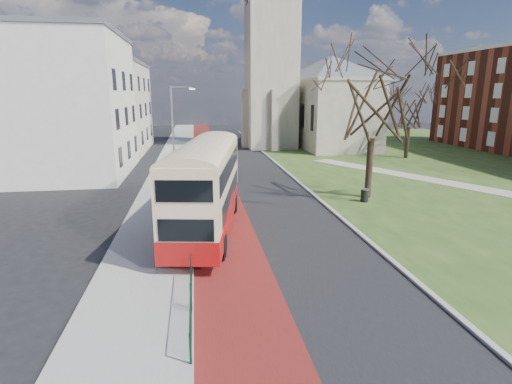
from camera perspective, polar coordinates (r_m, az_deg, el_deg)
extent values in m
plane|color=black|center=(19.58, -0.36, -8.66)|extent=(160.00, 160.00, 0.00)
cube|color=black|center=(38.84, -2.45, 2.78)|extent=(9.00, 120.00, 0.01)
cube|color=#591414|center=(38.65, -6.43, 2.65)|extent=(3.40, 120.00, 0.01)
cube|color=gray|center=(38.69, -12.07, 2.52)|extent=(4.00, 120.00, 0.12)
cube|color=#999993|center=(38.61, -9.11, 2.64)|extent=(0.25, 120.00, 0.13)
cube|color=#999993|center=(41.50, 3.59, 3.58)|extent=(0.25, 80.00, 0.13)
cube|color=#2C4418|center=(49.65, 26.70, 3.78)|extent=(40.00, 80.00, 0.04)
cube|color=#9E998C|center=(36.67, 29.66, 0.35)|extent=(18.84, 32.82, 0.03)
cylinder|color=#0C3524|center=(22.81, -9.19, -2.59)|extent=(0.04, 24.00, 0.04)
cylinder|color=#0C3524|center=(23.10, -9.10, -4.85)|extent=(0.04, 24.00, 0.04)
cube|color=gray|center=(57.06, 2.18, 18.45)|extent=(6.50, 6.50, 24.00)
cube|color=gray|center=(59.14, 10.37, 10.81)|extent=(9.00, 18.00, 9.00)
pyramid|color=#565960|center=(59.28, 10.73, 18.64)|extent=(9.00, 18.00, 3.60)
cube|color=beige|center=(41.50, -25.09, 10.92)|extent=(10.00, 14.00, 12.50)
cube|color=#565960|center=(41.81, -26.06, 19.81)|extent=(10.30, 14.30, 0.50)
cube|color=#B5AD99|center=(57.07, -20.59, 11.06)|extent=(10.00, 16.00, 11.00)
cube|color=#565960|center=(57.15, -21.10, 16.81)|extent=(10.30, 16.30, 0.50)
cylinder|color=gray|center=(36.09, -11.77, 8.26)|extent=(0.16, 0.16, 8.00)
cylinder|color=gray|center=(35.90, -10.60, 14.52)|extent=(1.80, 0.10, 0.10)
cube|color=silver|center=(35.88, -9.11, 14.34)|extent=(0.50, 0.18, 0.12)
cube|color=#9E0E0E|center=(22.18, -7.03, -3.06)|extent=(4.63, 11.88, 1.05)
cube|color=beige|center=(21.67, -7.19, 2.14)|extent=(4.60, 11.82, 3.06)
cube|color=black|center=(22.41, -10.35, -0.07)|extent=(1.69, 9.38, 1.00)
cube|color=black|center=(22.04, -3.59, -0.11)|extent=(1.69, 9.38, 1.00)
cube|color=black|center=(21.79, -10.70, 3.76)|extent=(1.85, 10.29, 0.95)
cube|color=black|center=(21.40, -3.73, 3.80)|extent=(1.85, 10.29, 0.95)
cube|color=black|center=(27.46, -5.42, 2.67)|extent=(2.34, 0.48, 1.11)
cube|color=black|center=(27.20, -5.50, 5.94)|extent=(2.34, 0.48, 0.95)
cube|color=orange|center=(27.12, -5.53, 7.20)|extent=(1.87, 0.42, 0.32)
cylinder|color=black|center=(26.25, -8.44, -1.61)|extent=(0.50, 1.13, 1.10)
cylinder|color=black|center=(25.96, -3.11, -1.66)|extent=(0.50, 1.13, 1.10)
cylinder|color=black|center=(19.35, -12.06, -7.51)|extent=(0.50, 1.13, 1.10)
cylinder|color=black|center=(18.95, -4.77, -7.71)|extent=(0.50, 1.13, 1.10)
cylinder|color=#2D2116|center=(30.23, 15.87, 3.29)|extent=(0.58, 0.58, 4.34)
cylinder|color=#312118|center=(50.58, 20.77, 6.62)|extent=(0.56, 0.56, 3.63)
cylinder|color=black|center=(29.20, 15.25, -0.51)|extent=(0.67, 0.67, 0.88)
cylinder|color=gray|center=(29.09, 15.30, 0.38)|extent=(0.72, 0.72, 0.06)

